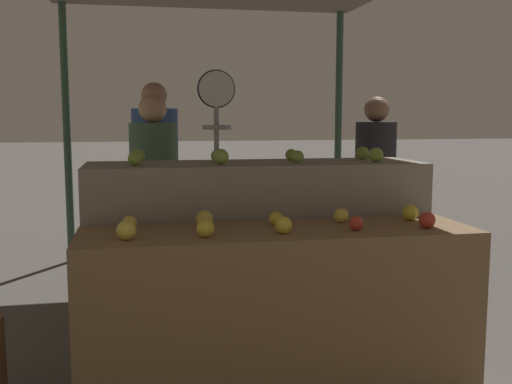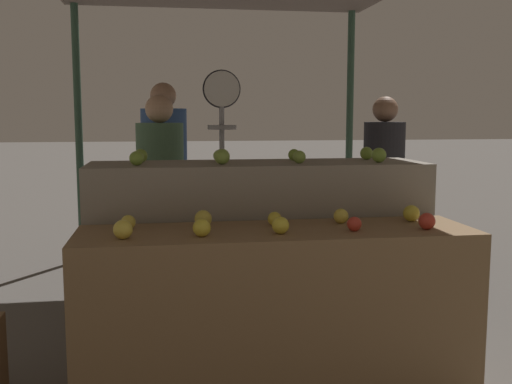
# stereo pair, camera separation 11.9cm
# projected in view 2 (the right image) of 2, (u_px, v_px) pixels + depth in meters

# --- Properties ---
(display_counter_front) EXTENTS (1.96, 0.55, 0.83)m
(display_counter_front) POSITION_uv_depth(u_px,v_px,m) (277.00, 311.00, 2.99)
(display_counter_front) COLOR olive
(display_counter_front) RESTS_ON ground_plane
(display_counter_back) EXTENTS (1.96, 0.55, 1.12)m
(display_counter_back) POSITION_uv_depth(u_px,v_px,m) (258.00, 256.00, 3.56)
(display_counter_back) COLOR gray
(display_counter_back) RESTS_ON ground_plane
(apple_front_0) EXTENTS (0.09, 0.09, 0.09)m
(apple_front_0) POSITION_uv_depth(u_px,v_px,m) (123.00, 229.00, 2.71)
(apple_front_0) COLOR yellow
(apple_front_0) RESTS_ON display_counter_front
(apple_front_1) EXTENTS (0.08, 0.08, 0.08)m
(apple_front_1) POSITION_uv_depth(u_px,v_px,m) (202.00, 228.00, 2.76)
(apple_front_1) COLOR gold
(apple_front_1) RESTS_ON display_counter_front
(apple_front_2) EXTENTS (0.08, 0.08, 0.08)m
(apple_front_2) POSITION_uv_depth(u_px,v_px,m) (281.00, 225.00, 2.83)
(apple_front_2) COLOR gold
(apple_front_2) RESTS_ON display_counter_front
(apple_front_3) EXTENTS (0.07, 0.07, 0.07)m
(apple_front_3) POSITION_uv_depth(u_px,v_px,m) (354.00, 224.00, 2.90)
(apple_front_3) COLOR red
(apple_front_3) RESTS_ON display_counter_front
(apple_front_4) EXTENTS (0.08, 0.08, 0.08)m
(apple_front_4) POSITION_uv_depth(u_px,v_px,m) (427.00, 221.00, 2.94)
(apple_front_4) COLOR red
(apple_front_4) RESTS_ON display_counter_front
(apple_front_5) EXTENTS (0.07, 0.07, 0.07)m
(apple_front_5) POSITION_uv_depth(u_px,v_px,m) (128.00, 222.00, 2.94)
(apple_front_5) COLOR yellow
(apple_front_5) RESTS_ON display_counter_front
(apple_front_6) EXTENTS (0.09, 0.09, 0.09)m
(apple_front_6) POSITION_uv_depth(u_px,v_px,m) (203.00, 219.00, 2.99)
(apple_front_6) COLOR gold
(apple_front_6) RESTS_ON display_counter_front
(apple_front_7) EXTENTS (0.07, 0.07, 0.07)m
(apple_front_7) POSITION_uv_depth(u_px,v_px,m) (275.00, 219.00, 3.04)
(apple_front_7) COLOR gold
(apple_front_7) RESTS_ON display_counter_front
(apple_front_8) EXTENTS (0.08, 0.08, 0.08)m
(apple_front_8) POSITION_uv_depth(u_px,v_px,m) (341.00, 216.00, 3.11)
(apple_front_8) COLOR yellow
(apple_front_8) RESTS_ON display_counter_front
(apple_front_9) EXTENTS (0.09, 0.09, 0.09)m
(apple_front_9) POSITION_uv_depth(u_px,v_px,m) (411.00, 213.00, 3.16)
(apple_front_9) COLOR gold
(apple_front_9) RESTS_ON display_counter_front
(apple_back_0) EXTENTS (0.08, 0.08, 0.08)m
(apple_back_0) POSITION_uv_depth(u_px,v_px,m) (137.00, 158.00, 3.27)
(apple_back_0) COLOR #84AD3D
(apple_back_0) RESTS_ON display_counter_back
(apple_back_1) EXTENTS (0.09, 0.09, 0.09)m
(apple_back_1) POSITION_uv_depth(u_px,v_px,m) (222.00, 157.00, 3.35)
(apple_back_1) COLOR #8EB247
(apple_back_1) RESTS_ON display_counter_back
(apple_back_2) EXTENTS (0.07, 0.07, 0.07)m
(apple_back_2) POSITION_uv_depth(u_px,v_px,m) (299.00, 157.00, 3.42)
(apple_back_2) COLOR #8EB247
(apple_back_2) RESTS_ON display_counter_back
(apple_back_3) EXTENTS (0.09, 0.09, 0.09)m
(apple_back_3) POSITION_uv_depth(u_px,v_px,m) (379.00, 155.00, 3.49)
(apple_back_3) COLOR #84AD3D
(apple_back_3) RESTS_ON display_counter_back
(apple_back_4) EXTENTS (0.08, 0.08, 0.08)m
(apple_back_4) POSITION_uv_depth(u_px,v_px,m) (141.00, 156.00, 3.48)
(apple_back_4) COLOR #84AD3D
(apple_back_4) RESTS_ON display_counter_back
(apple_back_5) EXTENTS (0.07, 0.07, 0.07)m
(apple_back_5) POSITION_uv_depth(u_px,v_px,m) (219.00, 156.00, 3.56)
(apple_back_5) COLOR #84AD3D
(apple_back_5) RESTS_ON display_counter_back
(apple_back_6) EXTENTS (0.07, 0.07, 0.07)m
(apple_back_6) POSITION_uv_depth(u_px,v_px,m) (294.00, 155.00, 3.63)
(apple_back_6) COLOR #84AD3D
(apple_back_6) RESTS_ON display_counter_back
(apple_back_7) EXTENTS (0.08, 0.08, 0.08)m
(apple_back_7) POSITION_uv_depth(u_px,v_px,m) (367.00, 153.00, 3.71)
(apple_back_7) COLOR #84AD3D
(apple_back_7) RESTS_ON display_counter_back
(produce_scale) EXTENTS (0.26, 0.20, 1.70)m
(produce_scale) POSITION_uv_depth(u_px,v_px,m) (222.00, 139.00, 4.14)
(produce_scale) COLOR #99999E
(produce_scale) RESTS_ON ground_plane
(person_vendor_at_scale) EXTENTS (0.35, 0.35, 1.54)m
(person_vendor_at_scale) POSITION_uv_depth(u_px,v_px,m) (161.00, 185.00, 4.38)
(person_vendor_at_scale) COLOR #2D2D38
(person_vendor_at_scale) RESTS_ON ground_plane
(person_customer_left) EXTENTS (0.36, 0.36, 1.54)m
(person_customer_left) POSITION_uv_depth(u_px,v_px,m) (383.00, 178.00, 4.82)
(person_customer_left) COLOR #2D2D38
(person_customer_left) RESTS_ON ground_plane
(person_customer_right) EXTENTS (0.52, 0.52, 1.67)m
(person_customer_right) POSITION_uv_depth(u_px,v_px,m) (165.00, 167.00, 5.13)
(person_customer_right) COLOR #2D2D38
(person_customer_right) RESTS_ON ground_plane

